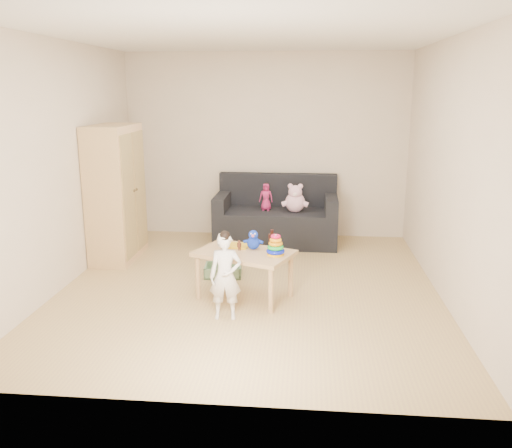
# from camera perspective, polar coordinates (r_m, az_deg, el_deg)

# --- Properties ---
(room) EXTENTS (4.50, 4.50, 4.50)m
(room) POSITION_cam_1_polar(r_m,az_deg,el_deg) (5.58, -0.76, 5.88)
(room) COLOR tan
(room) RESTS_ON ground
(wardrobe) EXTENTS (0.46, 0.93, 1.67)m
(wardrobe) POSITION_cam_1_polar(r_m,az_deg,el_deg) (6.93, -14.55, 3.14)
(wardrobe) COLOR #E5B17D
(wardrobe) RESTS_ON ground
(sofa) EXTENTS (1.67, 0.85, 0.47)m
(sofa) POSITION_cam_1_polar(r_m,az_deg,el_deg) (7.53, 2.13, -0.26)
(sofa) COLOR black
(sofa) RESTS_ON ground
(play_table) EXTENTS (1.09, 0.90, 0.50)m
(play_table) POSITION_cam_1_polar(r_m,az_deg,el_deg) (5.56, -1.23, -5.35)
(play_table) COLOR tan
(play_table) RESTS_ON ground
(storage_bin) EXTENTS (0.44, 0.35, 0.13)m
(storage_bin) POSITION_cam_1_polar(r_m,az_deg,el_deg) (6.26, -3.48, -4.89)
(storage_bin) COLOR gray
(storage_bin) RESTS_ON ground
(toddler) EXTENTS (0.31, 0.22, 0.80)m
(toddler) POSITION_cam_1_polar(r_m,az_deg,el_deg) (5.03, -3.24, -5.64)
(toddler) COLOR white
(toddler) RESTS_ON ground
(pink_bear) EXTENTS (0.29, 0.26, 0.33)m
(pink_bear) POSITION_cam_1_polar(r_m,az_deg,el_deg) (7.34, 4.14, 2.53)
(pink_bear) COLOR #FFBBD8
(pink_bear) RESTS_ON sofa
(doll) EXTENTS (0.19, 0.13, 0.37)m
(doll) POSITION_cam_1_polar(r_m,az_deg,el_deg) (7.42, 1.06, 2.84)
(doll) COLOR #BC2362
(doll) RESTS_ON sofa
(ring_stacker) EXTENTS (0.18, 0.18, 0.21)m
(ring_stacker) POSITION_cam_1_polar(r_m,az_deg,el_deg) (5.34, 2.07, -2.43)
(ring_stacker) COLOR #FFB50D
(ring_stacker) RESTS_ON play_table
(brown_bottle) EXTENTS (0.07, 0.07, 0.20)m
(brown_bottle) POSITION_cam_1_polar(r_m,az_deg,el_deg) (5.55, 1.68, -1.77)
(brown_bottle) COLOR black
(brown_bottle) RESTS_ON play_table
(blue_plush) EXTENTS (0.20, 0.18, 0.20)m
(blue_plush) POSITION_cam_1_polar(r_m,az_deg,el_deg) (5.54, -0.27, -1.62)
(blue_plush) COLOR #1636CC
(blue_plush) RESTS_ON play_table
(wooden_figure) EXTENTS (0.05, 0.05, 0.11)m
(wooden_figure) POSITION_cam_1_polar(r_m,az_deg,el_deg) (5.50, -1.78, -2.26)
(wooden_figure) COLOR #5A2C1C
(wooden_figure) RESTS_ON play_table
(yellow_book) EXTENTS (0.24, 0.24, 0.02)m
(yellow_book) POSITION_cam_1_polar(r_m,az_deg,el_deg) (5.65, -1.85, -2.30)
(yellow_book) COLOR yellow
(yellow_book) RESTS_ON play_table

